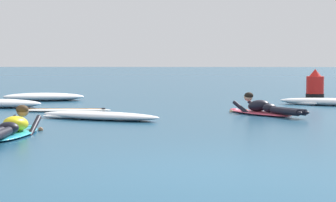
{
  "coord_description": "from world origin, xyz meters",
  "views": [
    {
      "loc": [
        -0.36,
        -7.21,
        1.34
      ],
      "look_at": [
        -0.74,
        5.56,
        0.43
      ],
      "focal_mm": 67.27,
      "sensor_mm": 36.0,
      "label": 1
    }
  ],
  "objects_px": {
    "drifting_surfboard": "(66,110)",
    "channel_marker_buoy": "(315,86)",
    "surfer_far": "(263,109)",
    "surfer_near": "(12,128)"
  },
  "relations": [
    {
      "from": "surfer_far",
      "to": "channel_marker_buoy",
      "type": "distance_m",
      "value": 6.63
    },
    {
      "from": "surfer_near",
      "to": "drifting_surfboard",
      "type": "height_order",
      "value": "surfer_near"
    },
    {
      "from": "surfer_far",
      "to": "drifting_surfboard",
      "type": "height_order",
      "value": "surfer_far"
    },
    {
      "from": "surfer_far",
      "to": "channel_marker_buoy",
      "type": "xyz_separation_m",
      "value": [
        2.42,
        6.17,
        0.22
      ]
    },
    {
      "from": "channel_marker_buoy",
      "to": "drifting_surfboard",
      "type": "bearing_deg",
      "value": -142.29
    },
    {
      "from": "surfer_far",
      "to": "drifting_surfboard",
      "type": "distance_m",
      "value": 4.72
    },
    {
      "from": "drifting_surfboard",
      "to": "channel_marker_buoy",
      "type": "relative_size",
      "value": 2.4
    },
    {
      "from": "surfer_near",
      "to": "surfer_far",
      "type": "bearing_deg",
      "value": 41.23
    },
    {
      "from": "surfer_near",
      "to": "surfer_far",
      "type": "xyz_separation_m",
      "value": [
        4.65,
        4.08,
        -0.01
      ]
    },
    {
      "from": "surfer_near",
      "to": "channel_marker_buoy",
      "type": "xyz_separation_m",
      "value": [
        7.08,
        10.24,
        0.22
      ]
    }
  ]
}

